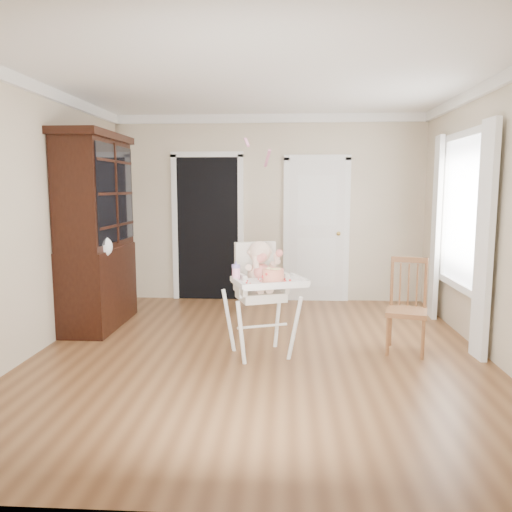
# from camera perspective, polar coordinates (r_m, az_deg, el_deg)

# --- Properties ---
(floor) EXTENTS (5.00, 5.00, 0.00)m
(floor) POSITION_cam_1_polar(r_m,az_deg,el_deg) (5.11, 0.38, -11.12)
(floor) COLOR brown
(floor) RESTS_ON ground
(ceiling) EXTENTS (5.00, 5.00, 0.00)m
(ceiling) POSITION_cam_1_polar(r_m,az_deg,el_deg) (4.95, 0.41, 19.97)
(ceiling) COLOR white
(ceiling) RESTS_ON wall_back
(wall_back) EXTENTS (4.50, 0.00, 4.50)m
(wall_back) POSITION_cam_1_polar(r_m,az_deg,el_deg) (7.34, 1.45, 5.39)
(wall_back) COLOR beige
(wall_back) RESTS_ON floor
(wall_left) EXTENTS (0.00, 5.00, 5.00)m
(wall_left) POSITION_cam_1_polar(r_m,az_deg,el_deg) (5.45, -24.01, 3.90)
(wall_left) COLOR beige
(wall_left) RESTS_ON floor
(wall_right) EXTENTS (0.00, 5.00, 5.00)m
(wall_right) POSITION_cam_1_polar(r_m,az_deg,el_deg) (5.23, 25.89, 3.66)
(wall_right) COLOR beige
(wall_right) RESTS_ON floor
(crown_molding) EXTENTS (4.50, 5.00, 0.12)m
(crown_molding) POSITION_cam_1_polar(r_m,az_deg,el_deg) (4.93, 0.41, 19.29)
(crown_molding) COLOR white
(crown_molding) RESTS_ON ceiling
(doorway) EXTENTS (1.06, 0.05, 2.22)m
(doorway) POSITION_cam_1_polar(r_m,az_deg,el_deg) (7.42, -5.53, 3.52)
(doorway) COLOR black
(doorway) RESTS_ON wall_back
(closet_door) EXTENTS (0.96, 0.09, 2.13)m
(closet_door) POSITION_cam_1_polar(r_m,az_deg,el_deg) (7.34, 6.91, 2.79)
(closet_door) COLOR white
(closet_door) RESTS_ON wall_back
(window_right) EXTENTS (0.13, 1.84, 2.30)m
(window_right) POSITION_cam_1_polar(r_m,az_deg,el_deg) (5.96, 22.30, 3.65)
(window_right) COLOR white
(window_right) RESTS_ON wall_right
(high_chair) EXTENTS (0.88, 0.98, 1.14)m
(high_chair) POSITION_cam_1_polar(r_m,az_deg,el_deg) (4.90, 0.56, -3.40)
(high_chair) COLOR white
(high_chair) RESTS_ON floor
(baby) EXTENTS (0.38, 0.28, 0.52)m
(baby) POSITION_cam_1_polar(r_m,az_deg,el_deg) (4.89, 0.49, -1.37)
(baby) COLOR beige
(baby) RESTS_ON high_chair
(cake) EXTENTS (0.26, 0.26, 0.12)m
(cake) POSITION_cam_1_polar(r_m,az_deg,el_deg) (4.62, 1.97, -2.22)
(cake) COLOR silver
(cake) RESTS_ON high_chair
(sippy_cup) EXTENTS (0.08, 0.08, 0.19)m
(sippy_cup) POSITION_cam_1_polar(r_m,az_deg,el_deg) (4.67, -2.30, -1.84)
(sippy_cup) COLOR pink
(sippy_cup) RESTS_ON high_chair
(china_cabinet) EXTENTS (0.60, 1.36, 2.29)m
(china_cabinet) POSITION_cam_1_polar(r_m,az_deg,el_deg) (6.21, -17.74, 2.71)
(china_cabinet) COLOR black
(china_cabinet) RESTS_ON floor
(dining_chair) EXTENTS (0.48, 0.48, 0.95)m
(dining_chair) POSITION_cam_1_polar(r_m,az_deg,el_deg) (5.29, 16.87, -5.79)
(dining_chair) COLOR brown
(dining_chair) RESTS_ON floor
(streamer) EXTENTS (0.11, 0.49, 0.15)m
(streamer) POSITION_cam_1_polar(r_m,az_deg,el_deg) (5.95, -1.07, 12.88)
(streamer) COLOR pink
(streamer) RESTS_ON ceiling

